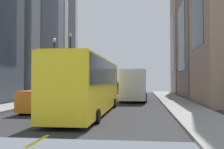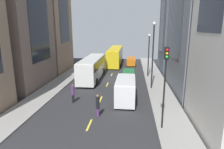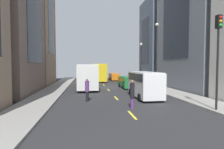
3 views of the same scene
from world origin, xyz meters
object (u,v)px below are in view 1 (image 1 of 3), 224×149
object	(u,v)px
delivery_van_white	(100,85)
traffic_light_near_corner	(88,67)
car_orange_0	(43,99)
pedestrian_crossing_near	(118,87)
pedestrian_walking_far	(137,88)
city_bus_white	(134,83)
streetcar_yellow	(90,82)
car_green_1	(87,91)

from	to	relation	value
delivery_van_white	traffic_light_near_corner	world-z (taller)	traffic_light_near_corner
car_orange_0	pedestrian_crossing_near	xyz separation A→B (m)	(-2.80, -25.70, 0.22)
car_orange_0	delivery_van_white	bearing A→B (deg)	-91.15
car_orange_0	pedestrian_walking_far	size ratio (longest dim) A/B	2.32
pedestrian_walking_far	pedestrian_crossing_near	size ratio (longest dim) A/B	0.96
city_bus_white	streetcar_yellow	xyz separation A→B (m)	(2.51, 12.95, 0.12)
pedestrian_walking_far	traffic_light_near_corner	xyz separation A→B (m)	(8.81, -4.97, 3.51)
streetcar_yellow	traffic_light_near_corner	size ratio (longest dim) A/B	1.98
delivery_van_white	car_green_1	xyz separation A→B (m)	(0.15, 8.09, -0.56)
car_green_1	traffic_light_near_corner	distance (m)	14.72
delivery_van_white	streetcar_yellow	bearing A→B (deg)	97.81
car_green_1	pedestrian_walking_far	world-z (taller)	pedestrian_walking_far
city_bus_white	pedestrian_crossing_near	distance (m)	13.73
car_green_1	traffic_light_near_corner	world-z (taller)	traffic_light_near_corner
city_bus_white	pedestrian_crossing_near	world-z (taller)	city_bus_white
city_bus_white	delivery_van_white	size ratio (longest dim) A/B	2.09
streetcar_yellow	pedestrian_crossing_near	xyz separation A→B (m)	(0.68, -26.27, -0.99)
pedestrian_walking_far	pedestrian_crossing_near	xyz separation A→B (m)	(3.30, -3.19, 0.05)
pedestrian_walking_far	pedestrian_crossing_near	distance (m)	4.59
car_orange_0	car_green_1	size ratio (longest dim) A/B	1.04
car_orange_0	pedestrian_walking_far	xyz separation A→B (m)	(-6.10, -22.51, 0.18)
streetcar_yellow	delivery_van_white	size ratio (longest dim) A/B	2.43
car_green_1	pedestrian_walking_far	distance (m)	10.70
car_green_1	delivery_van_white	bearing A→B (deg)	-91.08
car_green_1	city_bus_white	bearing A→B (deg)	168.52
traffic_light_near_corner	delivery_van_white	bearing A→B (deg)	118.28
streetcar_yellow	pedestrian_walking_far	distance (m)	23.26
city_bus_white	pedestrian_crossing_near	bearing A→B (deg)	-76.54
car_green_1	traffic_light_near_corner	xyz separation A→B (m)	(3.00, -13.95, 3.64)
streetcar_yellow	delivery_van_white	bearing A→B (deg)	-82.19
streetcar_yellow	car_orange_0	distance (m)	3.73
car_orange_0	traffic_light_near_corner	bearing A→B (deg)	-84.35
city_bus_white	car_green_1	xyz separation A→B (m)	(5.71, -1.16, -1.05)
delivery_van_white	pedestrian_crossing_near	size ratio (longest dim) A/B	2.47
pedestrian_crossing_near	traffic_light_near_corner	xyz separation A→B (m)	(5.52, -1.78, 3.46)
city_bus_white	pedestrian_walking_far	size ratio (longest dim) A/B	5.37
city_bus_white	traffic_light_near_corner	size ratio (longest dim) A/B	1.70
city_bus_white	car_orange_0	distance (m)	13.79
city_bus_white	delivery_van_white	world-z (taller)	city_bus_white
delivery_van_white	traffic_light_near_corner	size ratio (longest dim) A/B	0.81
delivery_van_white	pedestrian_crossing_near	distance (m)	4.73
city_bus_white	streetcar_yellow	bearing A→B (deg)	79.02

